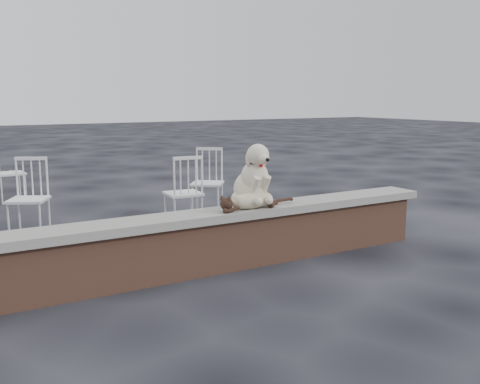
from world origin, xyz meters
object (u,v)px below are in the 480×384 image
chair_b (28,198)px  chair_d (207,182)px  chair_c (183,192)px  chair_e (10,172)px  cat (252,200)px  dog (250,174)px

chair_b → chair_d: size_ratio=1.00×
chair_b → chair_d: 2.39m
chair_c → chair_b: same height
chair_e → cat: bearing=-167.7°
dog → chair_c: dog is taller
chair_c → chair_b: 1.84m
cat → chair_e: bearing=107.1°
dog → chair_e: (-1.60, 4.67, -0.43)m
chair_c → chair_e: same height
cat → dog: bearing=61.5°
cat → chair_e: 5.06m
chair_e → chair_d: 3.35m
chair_e → chair_b: size_ratio=1.00×
cat → chair_d: size_ratio=1.11×
chair_b → chair_d: (2.39, 0.01, 0.00)m
chair_c → chair_b: (-1.75, 0.56, 0.00)m
cat → chair_c: (0.08, 1.76, -0.20)m
cat → chair_d: bearing=72.5°
cat → chair_c: chair_c is taller
dog → chair_b: bearing=128.6°
chair_c → chair_e: bearing=-58.0°
chair_b → chair_d: same height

